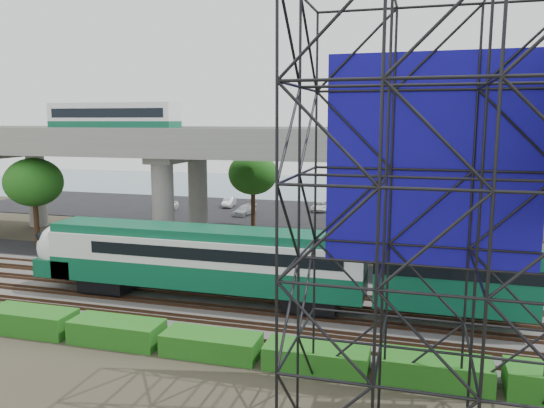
% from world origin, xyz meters
% --- Properties ---
extents(ground, '(140.00, 140.00, 0.00)m').
position_xyz_m(ground, '(0.00, 0.00, 0.00)').
color(ground, '#474233').
rests_on(ground, ground).
extents(ballast_bed, '(90.00, 12.00, 0.20)m').
position_xyz_m(ballast_bed, '(0.00, 2.00, 0.10)').
color(ballast_bed, slate).
rests_on(ballast_bed, ground).
extents(service_road, '(90.00, 5.00, 0.08)m').
position_xyz_m(service_road, '(0.00, 10.50, 0.04)').
color(service_road, black).
rests_on(service_road, ground).
extents(parking_lot, '(90.00, 18.00, 0.08)m').
position_xyz_m(parking_lot, '(0.00, 34.00, 0.04)').
color(parking_lot, black).
rests_on(parking_lot, ground).
extents(harbor_water, '(140.00, 40.00, 0.03)m').
position_xyz_m(harbor_water, '(0.00, 56.00, 0.01)').
color(harbor_water, slate).
rests_on(harbor_water, ground).
extents(rail_tracks, '(90.00, 9.52, 0.16)m').
position_xyz_m(rail_tracks, '(0.00, 2.00, 0.28)').
color(rail_tracks, '#472D1E').
rests_on(rail_tracks, ballast_bed).
extents(commuter_train, '(29.30, 3.06, 4.30)m').
position_xyz_m(commuter_train, '(0.09, 2.00, 2.88)').
color(commuter_train, black).
rests_on(commuter_train, rail_tracks).
extents(overpass, '(80.00, 12.00, 12.40)m').
position_xyz_m(overpass, '(-1.20, 16.00, 8.21)').
color(overpass, '#9E9B93').
rests_on(overpass, ground).
extents(scaffold_tower, '(9.36, 6.36, 15.00)m').
position_xyz_m(scaffold_tower, '(10.50, -7.98, 7.47)').
color(scaffold_tower, black).
rests_on(scaffold_tower, ground).
extents(hedge_strip, '(34.60, 1.80, 1.20)m').
position_xyz_m(hedge_strip, '(1.01, -4.30, 0.56)').
color(hedge_strip, '#155C17').
rests_on(hedge_strip, ground).
extents(trees, '(40.94, 16.94, 7.69)m').
position_xyz_m(trees, '(-4.67, 16.17, 5.57)').
color(trees, '#382314').
rests_on(trees, ground).
extents(suv, '(5.17, 3.02, 1.35)m').
position_xyz_m(suv, '(-13.50, 10.45, 0.76)').
color(suv, black).
rests_on(suv, service_road).
extents(parked_cars, '(37.28, 9.47, 1.31)m').
position_xyz_m(parked_cars, '(0.63, 33.70, 0.68)').
color(parked_cars, white).
rests_on(parked_cars, parking_lot).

